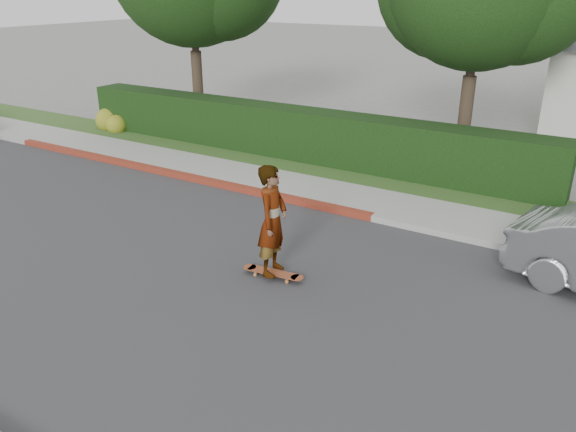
% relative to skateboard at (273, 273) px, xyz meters
% --- Properties ---
extents(ground, '(120.00, 120.00, 0.00)m').
position_rel_skateboard_xyz_m(ground, '(-0.55, -0.81, -0.10)').
color(ground, slate).
rests_on(ground, ground).
extents(road, '(60.00, 8.00, 0.01)m').
position_rel_skateboard_xyz_m(road, '(-0.55, -0.81, -0.10)').
color(road, '#2D2D30').
rests_on(road, ground).
extents(curb_far, '(60.00, 0.20, 0.15)m').
position_rel_skateboard_xyz_m(curb_far, '(-0.55, 3.29, -0.03)').
color(curb_far, '#9E9E99').
rests_on(curb_far, ground).
extents(curb_red_section, '(12.00, 0.21, 0.15)m').
position_rel_skateboard_xyz_m(curb_red_section, '(-5.55, 3.29, -0.02)').
color(curb_red_section, maroon).
rests_on(curb_red_section, ground).
extents(sidewalk_far, '(60.00, 1.60, 0.12)m').
position_rel_skateboard_xyz_m(sidewalk_far, '(-0.55, 4.19, -0.04)').
color(sidewalk_far, gray).
rests_on(sidewalk_far, ground).
extents(planting_strip, '(60.00, 1.60, 0.10)m').
position_rel_skateboard_xyz_m(planting_strip, '(-0.55, 5.79, -0.05)').
color(planting_strip, '#2D4C1E').
rests_on(planting_strip, ground).
extents(hedge, '(15.00, 1.00, 1.50)m').
position_rel_skateboard_xyz_m(hedge, '(-3.55, 6.39, 0.65)').
color(hedge, black).
rests_on(hedge, ground).
extents(flowering_shrub, '(1.40, 1.00, 0.90)m').
position_rel_skateboard_xyz_m(flowering_shrub, '(-10.56, 5.93, 0.23)').
color(flowering_shrub, '#2D4C19').
rests_on(flowering_shrub, ground).
extents(skateboard, '(1.17, 0.36, 0.11)m').
position_rel_skateboard_xyz_m(skateboard, '(0.00, 0.00, 0.00)').
color(skateboard, '#C07234').
rests_on(skateboard, ground).
extents(skateboarder, '(0.59, 0.78, 1.95)m').
position_rel_skateboard_xyz_m(skateboarder, '(0.00, 0.00, 0.99)').
color(skateboarder, white).
rests_on(skateboarder, skateboard).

